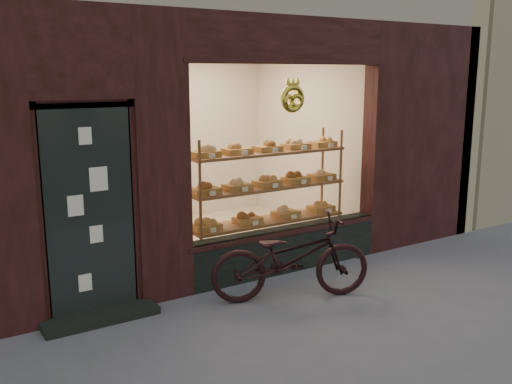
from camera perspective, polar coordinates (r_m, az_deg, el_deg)
ground at (r=5.55m, az=12.29°, el=-14.70°), size 90.00×90.00×0.00m
display_shelf at (r=7.40m, az=1.13°, el=-0.37°), size 2.20×0.45×1.70m
bicycle at (r=6.28m, az=3.52°, el=-6.62°), size 1.87×1.21×0.93m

